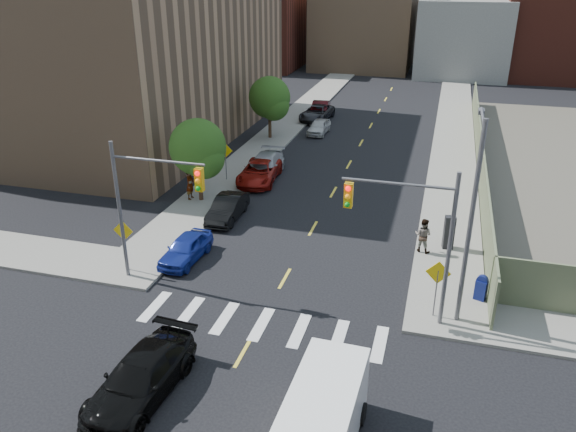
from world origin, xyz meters
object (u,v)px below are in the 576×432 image
Objects in this scene: parked_car_red at (259,172)px; black_sedan at (141,378)px; payphone at (449,232)px; parked_car_blue at (186,249)px; parked_car_silver at (265,166)px; pedestrian_west at (190,184)px; parked_car_black at (228,208)px; cargo_van at (322,419)px; parked_car_grey at (317,113)px; parked_car_maroon at (320,109)px; mailbox at (481,288)px; pedestrian_east at (423,235)px; parked_car_white at (319,127)px.

black_sedan is (2.85, -21.83, 0.05)m from parked_car_red.
parked_car_blue is at bearing -169.39° from payphone.
parked_car_blue is 14.03m from payphone.
pedestrian_west reaches higher than parked_car_silver.
parked_car_black is at bearing 103.83° from black_sedan.
cargo_van is at bearing -44.46° from parked_car_blue.
parked_car_blue is 2.14× the size of payphone.
parked_car_red is 2.68× the size of pedestrian_west.
parked_car_grey is 39.96m from black_sedan.
parked_car_red is 19.50m from parked_car_maroon.
parked_car_maroon is 1.46m from parked_car_grey.
parked_car_black is 6.60m from parked_car_red.
black_sedan is at bearing -121.03° from mailbox.
pedestrian_east is at bearing 144.60° from mailbox.
parked_car_blue is 31.59m from parked_car_maroon.
parked_car_red is 0.99× the size of cargo_van.
mailbox is (14.70, -13.41, -0.02)m from parked_car_silver.
cargo_van is 2.85× the size of pedestrian_east.
pedestrian_west is at bearing 161.03° from payphone.
parked_car_grey reaches higher than parked_car_white.
parked_car_white is at bearing -47.00° from pedestrian_east.
parked_car_grey is (0.00, 30.13, 0.06)m from parked_car_blue.
parked_car_maroon is at bearing 104.27° from parked_car_white.
pedestrian_east is at bearing -72.10° from parked_car_maroon.
parked_car_red is 1.15× the size of parked_car_maroon.
parked_car_silver is 23.31m from black_sedan.
pedestrian_east is (15.05, -3.45, -0.05)m from pedestrian_west.
parked_car_maroon is 43.11m from cargo_van.
pedestrian_west is (-3.22, -4.56, 0.40)m from parked_car_red.
parked_car_grey is at bearing 135.59° from mailbox.
parked_car_black is at bearing 167.52° from payphone.
mailbox is at bearing -59.88° from parked_car_white.
parked_car_red is at bearing 92.94° from parked_car_blue.
pedestrian_east reaches higher than parked_car_silver.
parked_car_grey is at bearing 86.90° from parked_car_silver.
parked_car_white is at bearing -13.24° from pedestrian_west.
parked_car_blue is 2.10× the size of pedestrian_east.
parked_car_black is 11.75m from pedestrian_east.
black_sedan is at bearing -81.68° from parked_car_black.
parked_car_blue is 12.09m from parked_car_red.
parked_car_blue is 0.75× the size of parked_car_red.
parked_car_red is 4.28× the size of mailbox.
black_sedan is 16.48m from pedestrian_east.
parked_car_blue is at bearing -95.38° from parked_car_maroon.
pedestrian_west is (-4.52, -17.90, 0.48)m from parked_car_white.
parked_car_blue is 12.53m from pedestrian_east.
black_sedan is 6.80m from cargo_van.
pedestrian_west reaches higher than parked_car_red.
pedestrian_west is at bearing 3.82° from pedestrian_east.
black_sedan is (2.85, -41.32, 0.02)m from parked_car_maroon.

